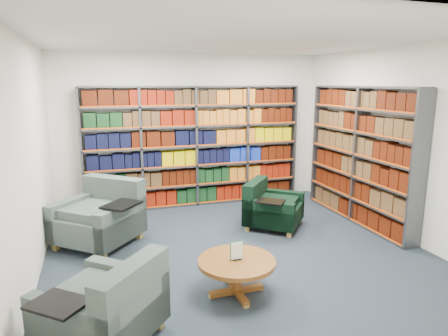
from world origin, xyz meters
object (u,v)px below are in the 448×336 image
object	(u,v)px
chair_teal_left	(102,218)
coffee_table	(237,267)
chair_green_right	(269,209)
chair_teal_front	(109,310)

from	to	relation	value
chair_teal_left	coffee_table	size ratio (longest dim) A/B	1.65
chair_green_right	chair_teal_front	world-z (taller)	chair_teal_front
chair_teal_front	coffee_table	world-z (taller)	chair_teal_front
chair_teal_left	chair_teal_front	distance (m)	2.44
chair_green_right	chair_teal_left	bearing A→B (deg)	176.42
chair_teal_left	chair_teal_front	bearing A→B (deg)	-90.07
chair_teal_left	coffee_table	xyz separation A→B (m)	(1.34, -1.98, -0.05)
chair_teal_left	chair_green_right	xyz separation A→B (m)	(2.55, -0.16, -0.07)
chair_teal_left	chair_teal_front	world-z (taller)	chair_teal_left
coffee_table	chair_teal_left	bearing A→B (deg)	124.19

